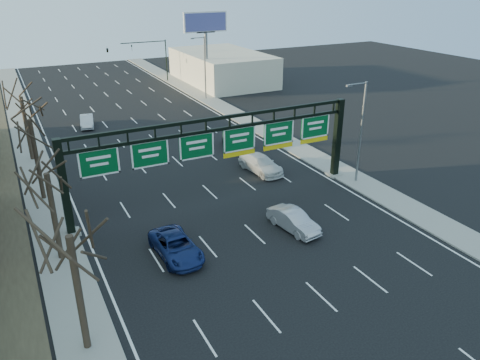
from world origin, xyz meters
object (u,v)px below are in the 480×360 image
sign_gantry (220,148)px  car_blue_suv (176,246)px  car_white_wagon (261,164)px  car_silver_sedan (293,221)px

sign_gantry → car_blue_suv: sign_gantry is taller
car_white_wagon → car_blue_suv: bearing=-147.0°
sign_gantry → car_blue_suv: size_ratio=4.75×
car_silver_sedan → car_blue_suv: bearing=167.8°
car_blue_suv → car_silver_sedan: 8.81m
car_blue_suv → car_silver_sedan: bearing=-6.0°
car_silver_sedan → car_white_wagon: (3.29, 10.67, 0.04)m
sign_gantry → car_blue_suv: 9.50m
car_white_wagon → car_silver_sedan: bearing=-114.0°
sign_gantry → car_silver_sedan: (2.67, -6.71, -3.89)m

